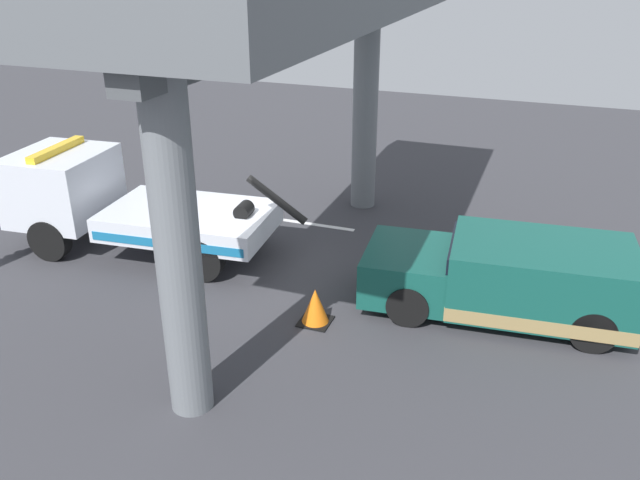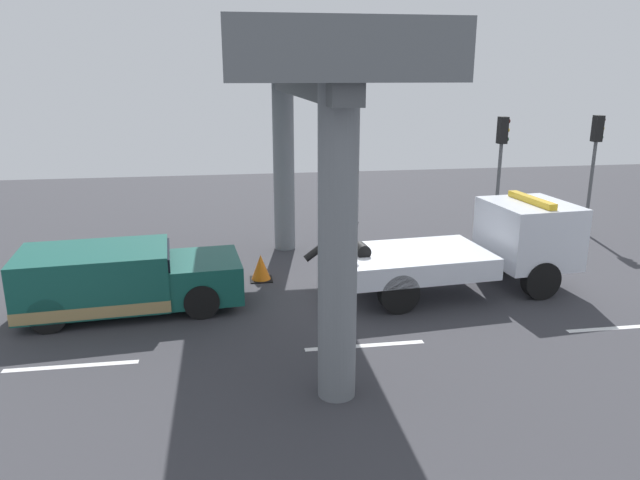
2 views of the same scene
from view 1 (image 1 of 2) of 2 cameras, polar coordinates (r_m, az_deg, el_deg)
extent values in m
cube|color=#38383D|center=(15.09, -5.06, -2.79)|extent=(60.00, 40.00, 0.10)
cube|color=silver|center=(16.43, 18.83, -1.49)|extent=(2.60, 0.16, 0.01)
cube|color=silver|center=(17.46, -1.06, 1.46)|extent=(2.60, 0.16, 0.01)
cube|color=silver|center=(20.28, -17.09, 3.73)|extent=(2.60, 0.16, 0.01)
cube|color=silver|center=(15.60, -11.35, 1.72)|extent=(4.04, 2.73, 0.55)
cube|color=silver|center=(17.11, -21.60, 4.47)|extent=(2.24, 2.48, 1.65)
cube|color=black|center=(17.37, -23.43, 5.72)|extent=(0.25, 2.20, 0.66)
cube|color=#196B9E|center=(14.67, -13.35, -0.37)|extent=(3.64, 0.34, 0.20)
cylinder|color=black|center=(14.52, -3.78, 3.52)|extent=(1.42, 0.30, 1.07)
cylinder|color=black|center=(14.91, -6.67, 2.59)|extent=(0.40, 0.48, 0.36)
cube|color=yellow|center=(16.84, -22.07, 7.36)|extent=(0.41, 1.93, 0.16)
cylinder|color=black|center=(16.58, -22.56, 0.02)|extent=(1.02, 0.41, 1.00)
cylinder|color=black|center=(18.11, -18.74, 2.68)|extent=(1.02, 0.41, 1.00)
cylinder|color=black|center=(14.61, -10.26, -1.66)|extent=(1.02, 0.41, 1.00)
cylinder|color=black|center=(16.33, -7.22, 1.46)|extent=(1.02, 0.41, 1.00)
cube|color=#145147|center=(13.49, 18.74, -3.06)|extent=(3.64, 2.50, 1.35)
cube|color=#145147|center=(13.60, 7.73, -2.59)|extent=(1.91, 2.26, 0.95)
cube|color=black|center=(13.32, 11.44, -1.10)|extent=(0.23, 1.93, 0.59)
cube|color=#9E8451|center=(13.72, 18.46, -4.89)|extent=(3.66, 2.51, 0.28)
cylinder|color=black|center=(12.89, 7.70, -5.69)|extent=(0.86, 0.35, 0.84)
cylinder|color=black|center=(14.57, 8.79, -1.98)|extent=(0.86, 0.35, 0.84)
cylinder|color=black|center=(13.00, 22.76, -7.30)|extent=(0.86, 0.35, 0.84)
cylinder|color=black|center=(14.67, 22.05, -3.43)|extent=(0.86, 0.35, 0.84)
cylinder|color=slate|center=(9.73, -12.33, -1.09)|extent=(0.68, 0.68, 5.51)
cylinder|color=slate|center=(17.96, 3.98, 11.33)|extent=(0.68, 0.68, 5.51)
cube|color=#4A4E52|center=(13.10, -1.97, 17.83)|extent=(0.50, 11.07, 0.36)
cone|color=orange|center=(12.86, -0.42, -5.79)|extent=(0.56, 0.56, 0.74)
cube|color=black|center=(13.04, -0.41, -7.13)|extent=(0.62, 0.62, 0.03)
camera|label=2|loc=(26.51, 14.60, 21.31)|focal=33.43mm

